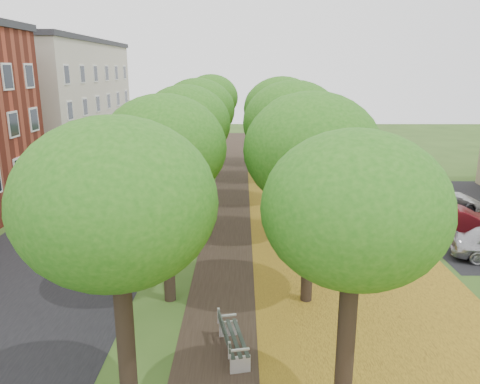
{
  "coord_description": "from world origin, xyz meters",
  "views": [
    {
      "loc": [
        0.33,
        -9.0,
        7.93
      ],
      "look_at": [
        0.24,
        11.46,
        2.5
      ],
      "focal_mm": 35.0,
      "sensor_mm": 36.0,
      "label": 1
    }
  ],
  "objects_px": {
    "car_red": "(458,220)",
    "car_white": "(439,199)",
    "bench": "(231,338)",
    "car_grey": "(435,204)"
  },
  "relations": [
    {
      "from": "car_red",
      "to": "car_white",
      "type": "relative_size",
      "value": 0.89
    },
    {
      "from": "bench",
      "to": "car_white",
      "type": "height_order",
      "value": "car_white"
    },
    {
      "from": "car_red",
      "to": "car_white",
      "type": "bearing_deg",
      "value": 4.06
    },
    {
      "from": "car_red",
      "to": "car_white",
      "type": "distance_m",
      "value": 4.02
    },
    {
      "from": "car_red",
      "to": "car_grey",
      "type": "height_order",
      "value": "car_grey"
    },
    {
      "from": "car_red",
      "to": "car_grey",
      "type": "distance_m",
      "value": 2.78
    },
    {
      "from": "car_red",
      "to": "car_grey",
      "type": "relative_size",
      "value": 0.84
    },
    {
      "from": "bench",
      "to": "car_grey",
      "type": "bearing_deg",
      "value": -51.97
    },
    {
      "from": "car_grey",
      "to": "car_white",
      "type": "distance_m",
      "value": 1.37
    },
    {
      "from": "bench",
      "to": "car_white",
      "type": "distance_m",
      "value": 18.36
    }
  ]
}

